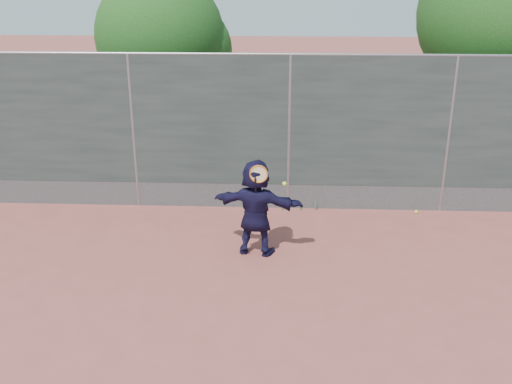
{
  "coord_description": "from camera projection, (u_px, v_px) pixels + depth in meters",
  "views": [
    {
      "loc": [
        -0.13,
        -7.06,
        4.28
      ],
      "look_at": [
        -0.53,
        1.49,
        1.08
      ],
      "focal_mm": 40.0,
      "sensor_mm": 36.0,
      "label": 1
    }
  ],
  "objects": [
    {
      "name": "weed_clump",
      "position": [
        303.0,
        204.0,
        11.21
      ],
      "size": [
        0.68,
        0.07,
        0.3
      ],
      "color": "#387226",
      "rests_on": "ground"
    },
    {
      "name": "tree_left",
      "position": [
        168.0,
        40.0,
        13.32
      ],
      "size": [
        3.15,
        3.0,
        4.53
      ],
      "color": "#382314",
      "rests_on": "ground"
    },
    {
      "name": "tree_right",
      "position": [
        512.0,
        19.0,
        12.05
      ],
      "size": [
        3.78,
        3.6,
        5.39
      ],
      "color": "#382314",
      "rests_on": "ground"
    },
    {
      "name": "player",
      "position": [
        256.0,
        208.0,
        9.23
      ],
      "size": [
        1.56,
        0.77,
        1.61
      ],
      "primitive_type": "imported",
      "rotation": [
        0.0,
        0.0,
        2.94
      ],
      "color": "#171336",
      "rests_on": "ground"
    },
    {
      "name": "ground",
      "position": [
        289.0,
        300.0,
        8.1
      ],
      "size": [
        80.0,
        80.0,
        0.0
      ],
      "primitive_type": "plane",
      "color": "#9E4C42",
      "rests_on": "ground"
    },
    {
      "name": "ball_ground",
      "position": [
        416.0,
        212.0,
        11.08
      ],
      "size": [
        0.07,
        0.07,
        0.07
      ],
      "primitive_type": "sphere",
      "color": "#E2F436",
      "rests_on": "ground"
    },
    {
      "name": "swing_action",
      "position": [
        261.0,
        176.0,
        8.83
      ],
      "size": [
        0.58,
        0.14,
        0.51
      ],
      "color": "#CC6C13",
      "rests_on": "ground"
    },
    {
      "name": "fence",
      "position": [
        289.0,
        130.0,
        10.82
      ],
      "size": [
        20.0,
        0.06,
        3.03
      ],
      "color": "#38423D",
      "rests_on": "ground"
    }
  ]
}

